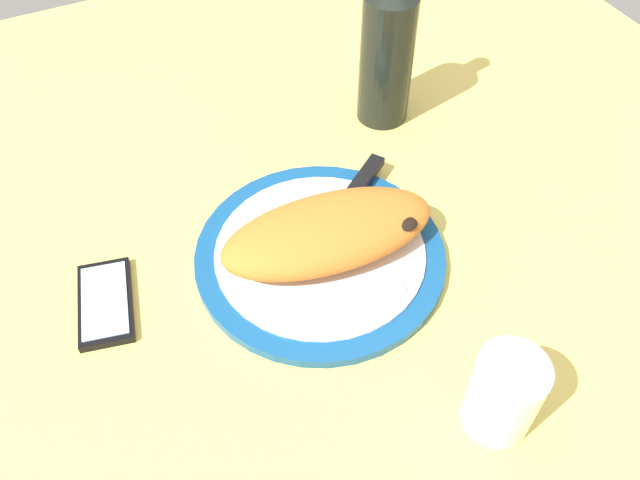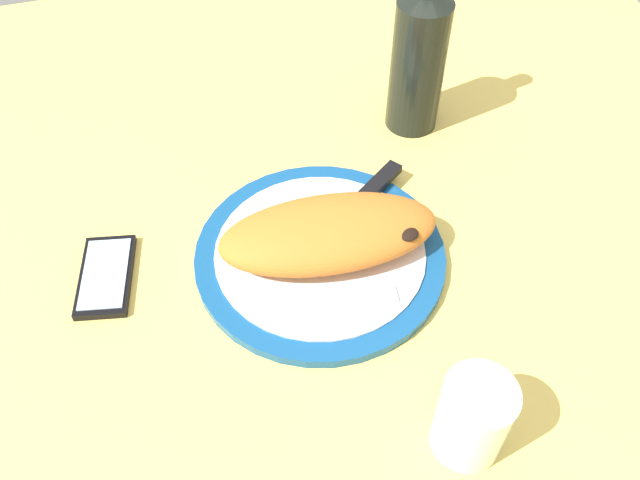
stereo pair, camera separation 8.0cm
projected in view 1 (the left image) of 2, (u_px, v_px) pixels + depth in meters
The scene contains 8 objects.
ground_plane at pixel (320, 266), 84.23cm from camera, with size 150.00×150.00×3.00cm, color #EACC60.
plate at pixel (320, 255), 82.49cm from camera, with size 31.24×31.24×1.66cm.
calzone at pixel (328, 232), 80.02cm from camera, with size 27.88×14.67×5.75cm.
fork at pixel (349, 297), 76.94cm from camera, with size 17.04×4.28×0.40cm.
knife at pixel (354, 194), 87.57cm from camera, with size 19.24×14.50×1.20cm.
smartphone at pixel (105, 302), 78.06cm from camera, with size 8.61×13.15×1.16cm.
water_glass at pixel (502, 397), 65.98cm from camera, with size 7.20×7.20×10.08cm.
wine_bottle at pixel (387, 51), 93.13cm from camera, with size 7.72×7.72×27.57cm.
Camera 1 is at (-22.87, -46.97, 64.66)cm, focal length 37.10 mm.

